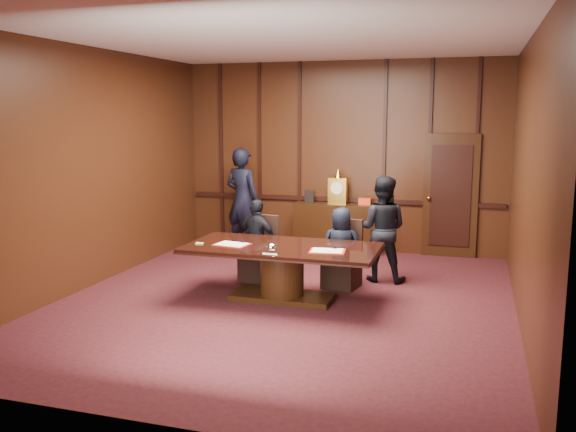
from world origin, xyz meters
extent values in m
plane|color=#330E15|center=(0.00, 0.00, 0.00)|extent=(7.00, 7.00, 0.00)
plane|color=silver|center=(0.00, 0.00, 3.50)|extent=(7.00, 7.00, 0.00)
cube|color=black|center=(0.00, 3.50, 1.75)|extent=(6.00, 0.04, 3.50)
cube|color=black|center=(0.00, -3.50, 1.75)|extent=(6.00, 0.04, 3.50)
cube|color=black|center=(-3.00, 0.00, 1.75)|extent=(0.04, 7.00, 3.50)
cube|color=black|center=(3.00, 0.00, 1.75)|extent=(0.04, 7.00, 3.50)
cube|color=black|center=(0.00, 3.47, 0.95)|extent=(5.90, 0.05, 0.08)
cube|color=black|center=(2.00, 3.46, 1.10)|extent=(0.95, 0.06, 2.20)
sphere|color=gold|center=(1.63, 3.39, 1.05)|extent=(0.08, 0.08, 0.08)
cube|color=black|center=(0.00, 3.26, 0.45)|extent=(1.60, 0.45, 0.90)
cube|color=black|center=(-0.70, 3.26, 0.03)|extent=(0.12, 0.40, 0.06)
cube|color=black|center=(0.70, 3.26, 0.03)|extent=(0.12, 0.40, 0.06)
cube|color=gold|center=(0.00, 3.26, 1.14)|extent=(0.34, 0.18, 0.48)
cylinder|color=white|center=(0.00, 3.16, 1.20)|extent=(0.22, 0.03, 0.22)
cone|color=gold|center=(0.00, 3.26, 1.46)|extent=(0.14, 0.14, 0.16)
cube|color=black|center=(-0.55, 3.28, 1.01)|extent=(0.18, 0.04, 0.22)
cube|color=red|center=(0.50, 3.28, 0.96)|extent=(0.22, 0.12, 0.12)
cube|color=black|center=(-0.07, 0.08, 0.04)|extent=(1.40, 0.60, 0.08)
cylinder|color=black|center=(-0.07, 0.08, 0.39)|extent=(0.60, 0.60, 0.62)
cube|color=black|center=(-0.07, 0.08, 0.71)|extent=(2.62, 1.32, 0.02)
cube|color=black|center=(-0.07, 0.08, 0.73)|extent=(2.60, 1.30, 0.06)
cube|color=#AB1E0F|center=(-0.74, -0.07, 0.77)|extent=(0.51, 0.40, 0.01)
cube|color=white|center=(-0.74, -0.07, 0.78)|extent=(0.44, 0.34, 0.01)
cube|color=#AB1E0F|center=(0.61, -0.09, 0.77)|extent=(0.50, 0.38, 0.01)
cube|color=white|center=(0.61, -0.09, 0.78)|extent=(0.43, 0.33, 0.01)
cube|color=white|center=(-0.07, -0.37, 0.77)|extent=(0.20, 0.14, 0.01)
ellipsoid|color=white|center=(-0.07, -0.37, 0.82)|extent=(0.13, 0.13, 0.10)
cube|color=#D4D168|center=(-1.20, -0.14, 0.77)|extent=(0.11, 0.08, 0.01)
cube|color=black|center=(-0.72, 0.93, 0.23)|extent=(0.55, 0.55, 0.46)
cube|color=black|center=(-0.68, 1.14, 0.72)|extent=(0.48, 0.14, 0.55)
cylinder|color=black|center=(-0.92, 0.73, 0.12)|extent=(0.04, 0.04, 0.23)
cylinder|color=black|center=(-0.52, 1.13, 0.12)|extent=(0.04, 0.04, 0.23)
cube|color=black|center=(0.58, 0.93, 0.23)|extent=(0.55, 0.55, 0.46)
cube|color=black|center=(0.62, 1.14, 0.72)|extent=(0.48, 0.14, 0.55)
cylinder|color=black|center=(0.38, 0.73, 0.12)|extent=(0.04, 0.04, 0.23)
cylinder|color=black|center=(0.78, 1.13, 0.12)|extent=(0.04, 0.04, 0.23)
imported|color=black|center=(-0.72, 0.88, 0.63)|extent=(0.80, 0.51, 1.26)
imported|color=black|center=(0.58, 0.88, 0.60)|extent=(0.62, 0.44, 1.21)
imported|color=black|center=(-1.73, 2.86, 0.96)|extent=(0.80, 0.63, 1.92)
imported|color=black|center=(1.08, 1.48, 0.81)|extent=(0.79, 0.62, 1.62)
camera|label=1|loc=(2.40, -7.64, 2.52)|focal=38.00mm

